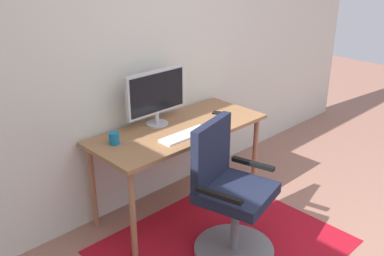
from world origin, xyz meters
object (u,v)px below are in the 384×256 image
Objects in this scene: monitor at (156,94)px; coffee_cup at (114,138)px; desk at (179,136)px; keyboard at (185,135)px; office_chair at (229,204)px; cell_phone at (221,113)px; computer_mouse at (218,123)px.

monitor reaches higher than coffee_cup.
desk is at bearing -10.31° from coffee_cup.
office_chair is at bearing -97.57° from keyboard.
keyboard is (-0.00, -0.33, -0.25)m from monitor.
coffee_cup reaches higher than desk.
office_chair is at bearing -157.65° from cell_phone.
cell_phone is 0.14× the size of office_chair.
computer_mouse is at bearing -34.21° from desk.
keyboard is at bearing 169.33° from cell_phone.
desk is 1.48× the size of office_chair.
coffee_cup reaches higher than keyboard.
monitor is 1.04m from office_chair.
monitor is 1.32× the size of keyboard.
coffee_cup is at bearing 161.03° from computer_mouse.
cell_phone is at bearing 13.91° from keyboard.
keyboard reaches higher than cell_phone.
cell_phone is at bearing -3.24° from desk.
office_chair is at bearing -102.67° from desk.
cell_phone is (0.20, 0.15, -0.01)m from computer_mouse.
office_chair is at bearing -63.17° from coffee_cup.
office_chair is (-0.42, -0.50, -0.35)m from computer_mouse.
office_chair is at bearing -94.72° from monitor.
office_chair reaches higher than keyboard.
desk is at bearing 145.79° from computer_mouse.
monitor reaches higher than computer_mouse.
computer_mouse is 1.17× the size of coffee_cup.
cell_phone is at bearing 38.10° from computer_mouse.
monitor is at bearing 89.79° from keyboard.
office_chair is (0.39, -0.78, -0.38)m from coffee_cup.
coffee_cup reaches higher than cell_phone.
cell_phone is (0.46, -0.03, 0.08)m from desk.
monitor is 0.55m from computer_mouse.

